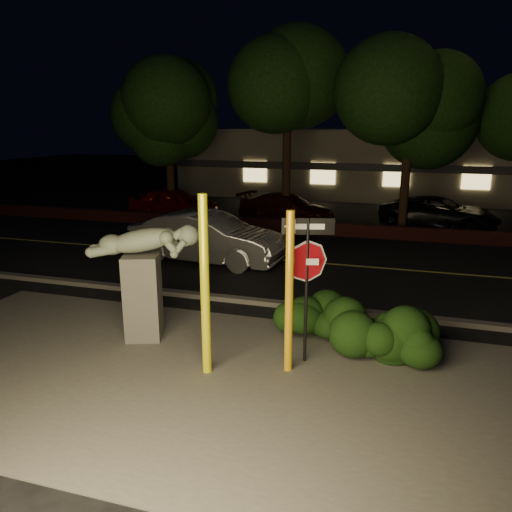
{
  "coord_description": "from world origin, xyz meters",
  "views": [
    {
      "loc": [
        2.6,
        -8.21,
        4.31
      ],
      "look_at": [
        -0.36,
        1.55,
        1.6
      ],
      "focal_mm": 35.0,
      "sensor_mm": 36.0,
      "label": 1
    }
  ],
  "objects": [
    {
      "name": "ground",
      "position": [
        0.0,
        10.0,
        0.0
      ],
      "size": [
        90.0,
        90.0,
        0.0
      ],
      "primitive_type": "plane",
      "color": "black",
      "rests_on": "ground"
    },
    {
      "name": "patio",
      "position": [
        0.0,
        -1.0,
        0.01
      ],
      "size": [
        14.0,
        6.0,
        0.02
      ],
      "primitive_type": "cube",
      "color": "#4C4944",
      "rests_on": "ground"
    },
    {
      "name": "road",
      "position": [
        0.0,
        7.0,
        0.01
      ],
      "size": [
        80.0,
        8.0,
        0.01
      ],
      "primitive_type": "cube",
      "color": "black",
      "rests_on": "ground"
    },
    {
      "name": "lane_marking",
      "position": [
        0.0,
        7.0,
        0.02
      ],
      "size": [
        80.0,
        0.12,
        0.0
      ],
      "primitive_type": "cube",
      "color": "#B9B54A",
      "rests_on": "road"
    },
    {
      "name": "curb",
      "position": [
        0.0,
        2.9,
        0.06
      ],
      "size": [
        80.0,
        0.25,
        0.12
      ],
      "primitive_type": "cube",
      "color": "#4C4944",
      "rests_on": "ground"
    },
    {
      "name": "brick_wall",
      "position": [
        0.0,
        11.3,
        0.25
      ],
      "size": [
        40.0,
        0.35,
        0.5
      ],
      "primitive_type": "cube",
      "color": "#3F1514",
      "rests_on": "ground"
    },
    {
      "name": "parking_lot",
      "position": [
        0.0,
        17.0,
        0.01
      ],
      "size": [
        40.0,
        12.0,
        0.01
      ],
      "primitive_type": "cube",
      "color": "black",
      "rests_on": "ground"
    },
    {
      "name": "building",
      "position": [
        0.0,
        24.99,
        2.0
      ],
      "size": [
        22.0,
        10.2,
        4.0
      ],
      "color": "#716C5A",
      "rests_on": "ground"
    },
    {
      "name": "tree_far_a",
      "position": [
        -8.0,
        13.0,
        5.34
      ],
      "size": [
        4.6,
        4.6,
        7.43
      ],
      "color": "black",
      "rests_on": "ground"
    },
    {
      "name": "tree_far_b",
      "position": [
        -2.5,
        13.2,
        6.05
      ],
      "size": [
        5.2,
        5.2,
        8.41
      ],
      "color": "black",
      "rests_on": "ground"
    },
    {
      "name": "tree_far_c",
      "position": [
        2.5,
        12.8,
        5.66
      ],
      "size": [
        4.8,
        4.8,
        7.84
      ],
      "color": "black",
      "rests_on": "ground"
    },
    {
      "name": "yellow_pole_left",
      "position": [
        -0.59,
        -0.71,
        1.61
      ],
      "size": [
        0.16,
        0.16,
        3.22
      ],
      "primitive_type": "cylinder",
      "color": "#F4F215",
      "rests_on": "ground"
    },
    {
      "name": "yellow_pole_right",
      "position": [
        0.78,
        -0.23,
        1.47
      ],
      "size": [
        0.15,
        0.15,
        2.93
      ],
      "primitive_type": "cylinder",
      "color": "yellow",
      "rests_on": "ground"
    },
    {
      "name": "signpost",
      "position": [
        1.0,
        0.21,
        1.94
      ],
      "size": [
        0.9,
        0.26,
        2.73
      ],
      "rotation": [
        0.0,
        0.0,
        0.26
      ],
      "color": "black",
      "rests_on": "ground"
    },
    {
      "name": "sculpture",
      "position": [
        -2.35,
        0.31,
        1.47
      ],
      "size": [
        2.21,
        1.25,
        2.39
      ],
      "rotation": [
        0.0,
        0.0,
        0.34
      ],
      "color": "#4C4944",
      "rests_on": "ground"
    },
    {
      "name": "hedge_center",
      "position": [
        1.0,
        1.25,
        0.52
      ],
      "size": [
        2.18,
        1.54,
        1.03
      ],
      "primitive_type": "ellipsoid",
      "rotation": [
        0.0,
        0.0,
        -0.35
      ],
      "color": "black",
      "rests_on": "ground"
    },
    {
      "name": "hedge_right",
      "position": [
        2.52,
        0.73,
        0.54
      ],
      "size": [
        1.68,
        0.94,
        1.08
      ],
      "primitive_type": "ellipsoid",
      "rotation": [
        0.0,
        0.0,
        -0.03
      ],
      "color": "black",
      "rests_on": "ground"
    },
    {
      "name": "hedge_far_right",
      "position": [
        2.36,
        0.65,
        0.55
      ],
      "size": [
        1.78,
        1.36,
        1.1
      ],
      "primitive_type": "ellipsoid",
      "rotation": [
        0.0,
        0.0,
        -0.26
      ],
      "color": "black",
      "rests_on": "ground"
    },
    {
      "name": "silver_sedan",
      "position": [
        -3.37,
        6.12,
        0.81
      ],
      "size": [
        5.06,
        2.18,
        1.62
      ],
      "primitive_type": "imported",
      "rotation": [
        0.0,
        0.0,
        1.47
      ],
      "color": "#A0A0A5",
      "rests_on": "ground"
    },
    {
      "name": "parked_car_red",
      "position": [
        -7.89,
        13.04,
        0.71
      ],
      "size": [
        4.32,
        2.11,
        1.42
      ],
      "primitive_type": "imported",
      "rotation": [
        0.0,
        0.0,
        1.68
      ],
      "color": "maroon",
      "rests_on": "ground"
    },
    {
      "name": "parked_car_darkred",
      "position": [
        -2.5,
        13.41,
        0.65
      ],
      "size": [
        4.71,
        2.62,
        1.29
      ],
      "primitive_type": "imported",
      "rotation": [
        0.0,
        0.0,
        1.38
      ],
      "color": "#3A110C",
      "rests_on": "ground"
    },
    {
      "name": "parked_car_dark",
      "position": [
        3.95,
        13.86,
        0.67
      ],
      "size": [
        5.18,
        3.19,
        1.34
      ],
      "primitive_type": "imported",
      "rotation": [
        0.0,
        0.0,
        1.36
      ],
      "color": "black",
      "rests_on": "ground"
    }
  ]
}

